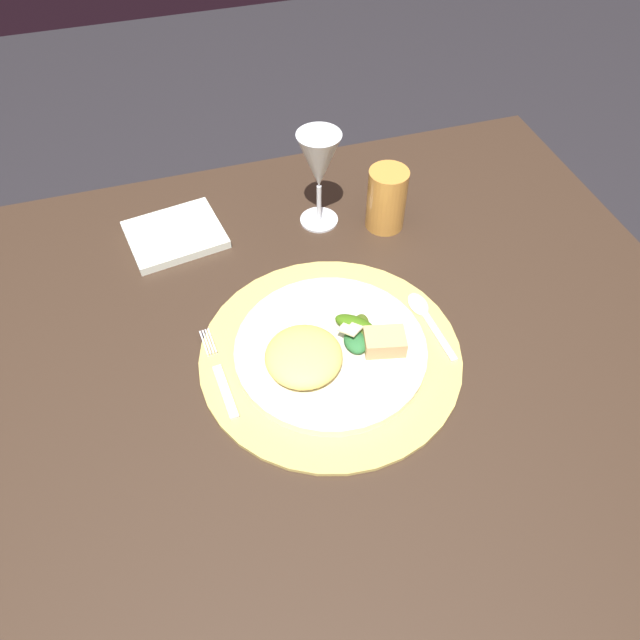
{
  "coord_description": "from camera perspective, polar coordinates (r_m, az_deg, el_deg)",
  "views": [
    {
      "loc": [
        -0.11,
        -0.5,
        1.43
      ],
      "look_at": [
        0.05,
        0.03,
        0.78
      ],
      "focal_mm": 33.74,
      "sensor_mm": 36.0,
      "label": 1
    }
  ],
  "objects": [
    {
      "name": "bread_piece",
      "position": [
        0.82,
        6.15,
        -2.06
      ],
      "size": [
        0.06,
        0.05,
        0.03
      ],
      "primitive_type": "cube",
      "rotation": [
        0.0,
        0.0,
        2.92
      ],
      "color": "tan",
      "rests_on": "dinner_plate"
    },
    {
      "name": "placemat",
      "position": [
        0.84,
        1.0,
        -3.25
      ],
      "size": [
        0.36,
        0.36,
        0.01
      ],
      "primitive_type": "cylinder",
      "color": "tan",
      "rests_on": "dining_table"
    },
    {
      "name": "wine_glass",
      "position": [
        0.97,
        -0.1,
        14.59
      ],
      "size": [
        0.07,
        0.07,
        0.17
      ],
      "color": "silver",
      "rests_on": "dining_table"
    },
    {
      "name": "dining_table",
      "position": [
        0.98,
        -2.29,
        -8.81
      ],
      "size": [
        1.21,
        0.91,
        0.76
      ],
      "color": "#36261B",
      "rests_on": "ground"
    },
    {
      "name": "napkin",
      "position": [
        1.03,
        -13.58,
        7.88
      ],
      "size": [
        0.17,
        0.15,
        0.01
      ],
      "primitive_type": "cube",
      "rotation": [
        0.0,
        0.0,
        0.16
      ],
      "color": "white",
      "rests_on": "dining_table"
    },
    {
      "name": "salad_greens",
      "position": [
        0.83,
        3.49,
        -1.06
      ],
      "size": [
        0.06,
        0.08,
        0.03
      ],
      "color": "#2A6A35",
      "rests_on": "dinner_plate"
    },
    {
      "name": "dinner_plate",
      "position": [
        0.83,
        1.01,
        -2.83
      ],
      "size": [
        0.26,
        0.26,
        0.01
      ],
      "primitive_type": "cylinder",
      "color": "silver",
      "rests_on": "placemat"
    },
    {
      "name": "ground_plane",
      "position": [
        1.52,
        -1.55,
        -20.66
      ],
      "size": [
        6.0,
        6.0,
        0.0
      ],
      "primitive_type": "plane",
      "color": "#242326"
    },
    {
      "name": "amber_tumbler",
      "position": [
        1.0,
        6.34,
        11.33
      ],
      "size": [
        0.06,
        0.06,
        0.11
      ],
      "primitive_type": "cylinder",
      "color": "#CD8B3A",
      "rests_on": "dining_table"
    },
    {
      "name": "fork",
      "position": [
        0.82,
        -9.44,
        -5.3
      ],
      "size": [
        0.03,
        0.16,
        0.0
      ],
      "color": "silver",
      "rests_on": "placemat"
    },
    {
      "name": "spoon",
      "position": [
        0.89,
        9.87,
        0.59
      ],
      "size": [
        0.03,
        0.13,
        0.01
      ],
      "color": "silver",
      "rests_on": "placemat"
    },
    {
      "name": "pasta_serving",
      "position": [
        0.79,
        -1.56,
        -3.46
      ],
      "size": [
        0.13,
        0.13,
        0.03
      ],
      "primitive_type": "ellipsoid",
      "rotation": [
        0.0,
        0.0,
        4.38
      ],
      "color": "#E9D061",
      "rests_on": "dinner_plate"
    }
  ]
}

